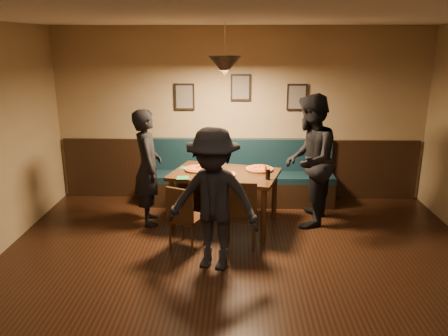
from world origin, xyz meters
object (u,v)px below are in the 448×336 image
dining_table (225,199)px  chair_near_right (241,212)px  soda_glass (268,174)px  diner_left (148,167)px  tabasco_bottle (266,169)px  booth_bench (240,174)px  chair_near_left (187,216)px  diner_right (309,161)px  diner_front (213,200)px

dining_table → chair_near_right: bearing=-56.0°
chair_near_right → soda_glass: (0.36, 0.37, 0.40)m
diner_left → tabasco_bottle: size_ratio=13.34×
soda_glass → tabasco_bottle: soda_glass is taller
booth_bench → chair_near_left: bearing=-112.4°
chair_near_right → diner_right: size_ratio=0.48×
chair_near_right → diner_left: (-1.32, 0.71, 0.38)m
soda_glass → tabasco_bottle: 0.27m
diner_front → chair_near_left: bearing=140.9°
tabasco_bottle → chair_near_left: bearing=-144.6°
diner_right → tabasco_bottle: size_ratio=15.04×
dining_table → chair_near_left: 0.89m
diner_right → diner_front: diner_right is taller
diner_left → chair_near_left: bearing=-155.3°
diner_right → tabasco_bottle: 0.63m
dining_table → diner_front: size_ratio=0.87×
dining_table → tabasco_bottle: bearing=12.6°
diner_front → tabasco_bottle: (0.67, 1.23, 0.01)m
chair_near_left → soda_glass: (1.04, 0.47, 0.43)m
dining_table → soda_glass: size_ratio=10.50×
booth_bench → soda_glass: 1.29m
chair_near_left → soda_glass: size_ratio=6.11×
booth_bench → diner_right: bearing=-40.2°
dining_table → diner_front: 1.33m
dining_table → diner_left: (-1.10, 0.05, 0.44)m
tabasco_bottle → diner_right: bearing=9.0°
diner_left → dining_table: bearing=-106.2°
chair_near_right → tabasco_bottle: 0.82m
dining_table → diner_left: 1.18m
chair_near_right → diner_front: diner_front is taller
booth_bench → chair_near_right: (0.01, -1.55, -0.05)m
booth_bench → dining_table: 0.92m
chair_near_right → soda_glass: size_ratio=6.55×
booth_bench → chair_near_right: booth_bench is taller
diner_front → soda_glass: 1.18m
dining_table → diner_left: bearing=-167.5°
chair_near_right → diner_front: 0.77m
booth_bench → diner_front: 2.19m
diner_left → tabasco_bottle: bearing=-106.1°
tabasco_bottle → diner_front: bearing=-118.7°
chair_near_right → diner_left: diner_left is taller
diner_front → diner_right: bearing=60.6°
diner_left → diner_front: bearing=-156.1°
diner_front → chair_near_right: bearing=75.9°
diner_front → dining_table: bearing=100.3°
chair_near_left → chair_near_right: (0.69, 0.10, 0.03)m
dining_table → soda_glass: (0.59, -0.29, 0.46)m
dining_table → chair_near_left: size_ratio=1.72×
diner_right → chair_near_right: bearing=-35.9°
chair_near_left → chair_near_right: bearing=32.2°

